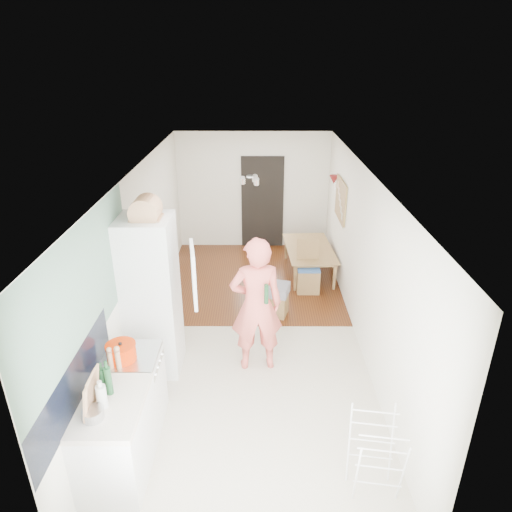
{
  "coord_description": "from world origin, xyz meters",
  "views": [
    {
      "loc": [
        0.1,
        -5.91,
        3.95
      ],
      "look_at": [
        0.07,
        0.2,
        1.22
      ],
      "focal_mm": 32.0,
      "sensor_mm": 36.0,
      "label": 1
    }
  ],
  "objects_px": {
    "person": "(256,294)",
    "dining_table": "(310,263)",
    "drying_rack": "(375,457)",
    "dining_chair": "(308,267)",
    "stool": "(277,304)"
  },
  "relations": [
    {
      "from": "person",
      "to": "dining_table",
      "type": "relative_size",
      "value": 1.7
    },
    {
      "from": "person",
      "to": "drying_rack",
      "type": "relative_size",
      "value": 2.59
    },
    {
      "from": "dining_chair",
      "to": "drying_rack",
      "type": "relative_size",
      "value": 1.09
    },
    {
      "from": "person",
      "to": "dining_table",
      "type": "height_order",
      "value": "person"
    },
    {
      "from": "dining_chair",
      "to": "stool",
      "type": "distance_m",
      "value": 1.06
    },
    {
      "from": "person",
      "to": "dining_table",
      "type": "bearing_deg",
      "value": -116.03
    },
    {
      "from": "dining_table",
      "to": "stool",
      "type": "distance_m",
      "value": 1.7
    },
    {
      "from": "stool",
      "to": "dining_chair",
      "type": "bearing_deg",
      "value": 55.58
    },
    {
      "from": "dining_chair",
      "to": "drying_rack",
      "type": "bearing_deg",
      "value": -86.71
    },
    {
      "from": "dining_chair",
      "to": "stool",
      "type": "xyz_separation_m",
      "value": [
        -0.58,
        -0.84,
        -0.27
      ]
    },
    {
      "from": "stool",
      "to": "drying_rack",
      "type": "relative_size",
      "value": 0.46
    },
    {
      "from": "dining_chair",
      "to": "stool",
      "type": "height_order",
      "value": "dining_chair"
    },
    {
      "from": "stool",
      "to": "drying_rack",
      "type": "height_order",
      "value": "drying_rack"
    },
    {
      "from": "person",
      "to": "dining_table",
      "type": "distance_m",
      "value": 3.16
    },
    {
      "from": "person",
      "to": "drying_rack",
      "type": "height_order",
      "value": "person"
    }
  ]
}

